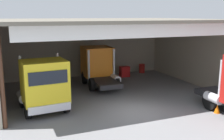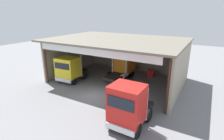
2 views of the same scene
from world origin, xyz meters
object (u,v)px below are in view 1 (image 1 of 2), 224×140
oil_drum (142,68)px  traffic_cone (217,109)px  truck_orange_center_left_bay (98,65)px  tool_cart (125,72)px  truck_yellow_yard_outside (43,85)px

oil_drum → traffic_cone: 12.06m
truck_orange_center_left_bay → tool_cart: 4.06m
truck_yellow_yard_outside → oil_drum: 13.53m
oil_drum → tool_cart: 2.60m
truck_orange_center_left_bay → traffic_cone: size_ratio=9.65×
truck_yellow_yard_outside → oil_drum: truck_yellow_yard_outside is taller
truck_yellow_yard_outside → truck_orange_center_left_bay: bearing=-141.0°
truck_yellow_yard_outside → traffic_cone: 10.61m
truck_yellow_yard_outside → traffic_cone: bearing=152.7°
traffic_cone → truck_yellow_yard_outside: bearing=156.8°
truck_orange_center_left_bay → tool_cart: (3.34, 1.98, -1.18)m
truck_yellow_yard_outside → oil_drum: size_ratio=5.10×
truck_yellow_yard_outside → traffic_cone: truck_yellow_yard_outside is taller
truck_orange_center_left_bay → traffic_cone: bearing=-60.5°
oil_drum → traffic_cone: size_ratio=1.60×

